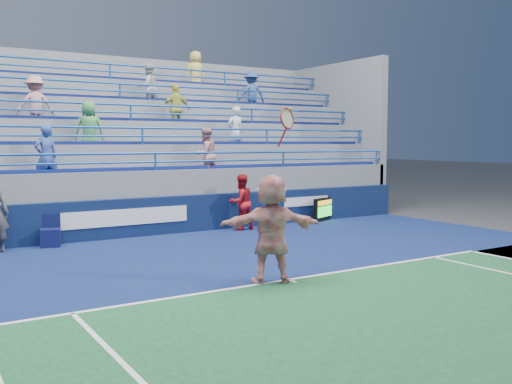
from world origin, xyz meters
TOP-DOWN VIEW (x-y plane):
  - ground at (0.00, 0.00)m, footprint 120.00×120.00m
  - sponsor_wall at (0.00, 6.50)m, footprint 18.00×0.32m
  - bleacher_stand at (-0.01, 10.27)m, footprint 18.00×5.60m
  - serve_speed_board at (5.84, 6.24)m, footprint 1.10×0.56m
  - judge_chair at (-3.10, 6.13)m, footprint 0.59×0.60m
  - tennis_player at (-0.38, 0.04)m, footprint 2.01×1.35m
  - ball_girl at (2.45, 5.97)m, footprint 0.88×0.71m

SIDE VIEW (x-z plane):
  - ground at x=0.00m, z-range 0.00..0.00m
  - judge_chair at x=-3.10m, z-range -0.15..0.69m
  - serve_speed_board at x=5.84m, z-range 0.00..0.79m
  - sponsor_wall at x=0.00m, z-range 0.00..1.10m
  - ball_girl at x=2.45m, z-range 0.00..1.71m
  - tennis_player at x=-0.38m, z-range -0.62..2.71m
  - bleacher_stand at x=-0.01m, z-range -1.52..4.61m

